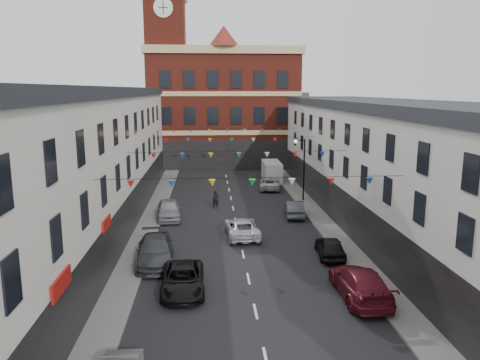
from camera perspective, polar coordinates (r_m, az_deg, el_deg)
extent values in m
plane|color=black|center=(30.76, 0.38, -9.04)|extent=(160.00, 160.00, 0.00)
cube|color=#605E5B|center=(32.88, -12.09, -7.81)|extent=(1.80, 64.00, 0.15)
cube|color=#605E5B|center=(33.78, 11.96, -7.29)|extent=(1.80, 64.00, 0.15)
cube|color=beige|center=(31.81, -21.46, 0.20)|extent=(8.00, 56.00, 10.00)
cube|color=black|center=(31.33, -22.16, 9.86)|extent=(8.40, 56.00, 0.70)
cube|color=black|center=(31.62, -13.98, -5.76)|extent=(0.12, 56.00, 3.20)
cube|color=silver|center=(33.48, 20.83, -0.12)|extent=(8.00, 56.00, 9.00)
cube|color=black|center=(32.96, 21.40, 8.19)|extent=(8.40, 56.00, 0.70)
cube|color=black|center=(32.67, 13.98, -5.21)|extent=(0.12, 56.00, 3.20)
cube|color=maroon|center=(66.92, -2.09, 8.37)|extent=(20.00, 12.00, 15.00)
cube|color=tan|center=(67.04, -2.14, 15.22)|extent=(20.60, 12.60, 1.00)
cone|color=maroon|center=(62.22, -1.99, 17.12)|extent=(4.00, 4.00, 2.60)
cube|color=maroon|center=(64.06, -8.90, 12.16)|extent=(5.00, 5.00, 24.00)
cylinder|color=white|center=(62.30, -9.35, 20.05)|extent=(2.40, 0.12, 2.40)
cube|color=#2F4E24|center=(91.00, -5.12, 7.45)|extent=(40.00, 14.00, 10.00)
cylinder|color=black|center=(44.39, 7.80, 1.11)|extent=(0.14, 0.14, 6.00)
cylinder|color=black|center=(43.91, 7.38, 4.84)|extent=(0.90, 0.10, 0.10)
sphere|color=beige|center=(43.84, 6.80, 4.71)|extent=(0.36, 0.36, 0.36)
imported|color=black|center=(25.38, -6.98, -11.95)|extent=(2.36, 4.89, 1.34)
imported|color=#3B3C42|center=(29.45, -10.29, -8.50)|extent=(2.59, 5.63, 1.59)
imported|color=#93959B|center=(39.07, -8.70, -3.57)|extent=(2.34, 4.85, 1.60)
imported|color=maroon|center=(25.23, 14.45, -12.08)|extent=(2.23, 5.46, 1.58)
imported|color=black|center=(30.61, 10.93, -8.03)|extent=(1.88, 4.02, 1.33)
imported|color=#484A4F|center=(39.67, 6.61, -3.48)|extent=(1.78, 4.21, 1.35)
imported|color=silver|center=(50.14, 3.64, -0.42)|extent=(2.66, 4.81, 1.28)
imported|color=silver|center=(34.06, 0.22, -5.82)|extent=(2.54, 5.04, 1.37)
cube|color=silver|center=(54.77, 3.88, 1.06)|extent=(2.03, 5.11, 2.25)
imported|color=black|center=(42.05, -2.98, -2.39)|extent=(0.61, 0.41, 1.63)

